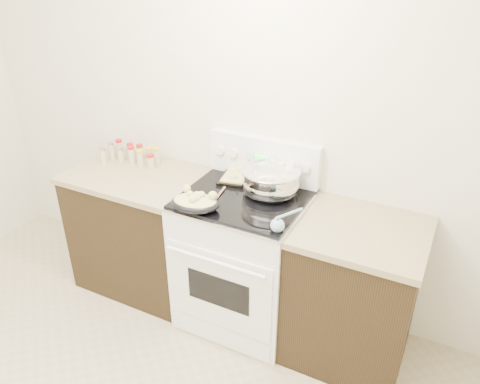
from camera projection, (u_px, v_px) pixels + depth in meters
The scene contains 9 objects.
counter_left at pixel (143, 229), 3.43m from camera, with size 0.93×0.67×0.92m.
counter_right at pixel (353, 293), 2.81m from camera, with size 0.73×0.67×0.92m.
kitchen_range at pixel (244, 257), 3.08m from camera, with size 0.78×0.73×1.22m.
mixing_bowl at pixel (271, 182), 2.86m from camera, with size 0.43×0.43×0.21m.
roasting_pan at pixel (195, 202), 2.71m from camera, with size 0.33×0.26×0.12m.
baking_sheet at pixel (251, 178), 3.06m from camera, with size 0.46×0.36×0.06m.
wooden_spoon at pixel (211, 200), 2.80m from camera, with size 0.06×0.25×0.04m.
blue_ladle at pixel (279, 224), 2.53m from camera, with size 0.10×0.27×0.10m.
spice_jars at pixel (132, 154), 3.36m from camera, with size 0.40×0.23×0.13m.
Camera 1 is at (1.47, -0.83, 2.32)m, focal length 35.00 mm.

